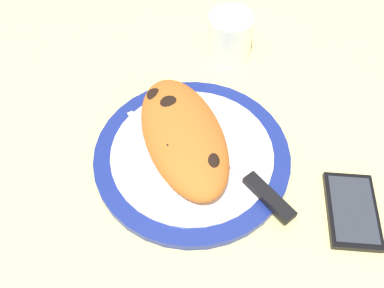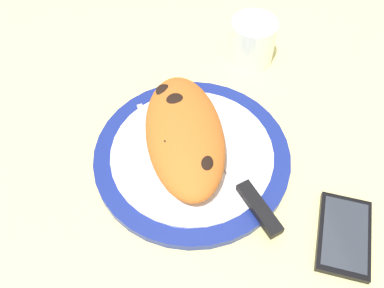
% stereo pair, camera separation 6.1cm
% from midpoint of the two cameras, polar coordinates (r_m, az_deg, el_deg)
% --- Properties ---
extents(ground_plane, '(1.50, 1.50, 0.03)m').
position_cam_midpoint_polar(ground_plane, '(0.65, 2.67, -2.84)').
color(ground_plane, '#E5D684').
extents(plate, '(0.29, 0.29, 0.02)m').
position_cam_midpoint_polar(plate, '(0.63, 2.75, -1.71)').
color(plate, navy).
rests_on(plate, ground_plane).
extents(calzone, '(0.23, 0.12, 0.06)m').
position_cam_midpoint_polar(calzone, '(0.60, 1.84, 1.16)').
color(calzone, '#C16023').
rests_on(calzone, plate).
extents(fork, '(0.17, 0.05, 0.00)m').
position_cam_midpoint_polar(fork, '(0.62, -1.70, -1.46)').
color(fork, silver).
rests_on(fork, plate).
extents(knife, '(0.21, 0.09, 0.01)m').
position_cam_midpoint_polar(knife, '(0.59, 10.41, -6.59)').
color(knife, silver).
rests_on(knife, plate).
extents(smartphone, '(0.13, 0.11, 0.01)m').
position_cam_midpoint_polar(smartphone, '(0.62, 22.75, -11.58)').
color(smartphone, black).
rests_on(smartphone, ground_plane).
extents(water_glass, '(0.08, 0.08, 0.08)m').
position_cam_midpoint_polar(water_glass, '(0.77, 10.47, 13.07)').
color(water_glass, silver).
rests_on(water_glass, ground_plane).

